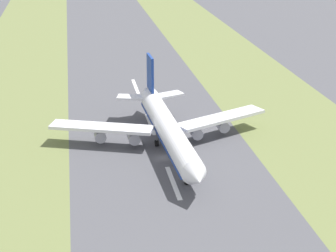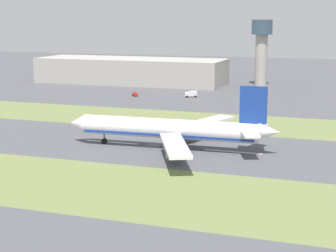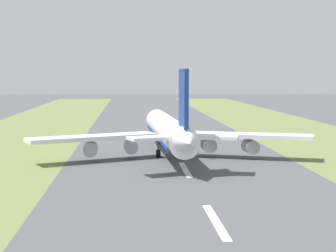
{
  "view_description": "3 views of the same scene",
  "coord_description": "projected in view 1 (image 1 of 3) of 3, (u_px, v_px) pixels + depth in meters",
  "views": [
    {
      "loc": [
        21.94,
        135.1,
        62.74
      ],
      "look_at": [
        -2.11,
        -5.34,
        7.0
      ],
      "focal_mm": 60.0,
      "sensor_mm": 36.0,
      "label": 1
    },
    {
      "loc": [
        -161.76,
        -60.68,
        39.96
      ],
      "look_at": [
        -2.11,
        -5.34,
        7.0
      ],
      "focal_mm": 60.0,
      "sensor_mm": 36.0,
      "label": 2
    },
    {
      "loc": [
        -11.23,
        -136.68,
        19.23
      ],
      "look_at": [
        -2.11,
        -5.34,
        7.0
      ],
      "focal_mm": 60.0,
      "sensor_mm": 36.0,
      "label": 3
    }
  ],
  "objects": [
    {
      "name": "ground_plane",
      "position": [
        164.0,
        158.0,
        150.32
      ],
      "size": [
        800.0,
        800.0,
        0.0
      ],
      "primitive_type": "plane",
      "color": "#4C4C51"
    },
    {
      "name": "grass_median_west",
      "position": [
        322.0,
        147.0,
        157.39
      ],
      "size": [
        40.0,
        600.0,
        0.01
      ],
      "primitive_type": "cube",
      "color": "olive",
      "rests_on": "ground"
    },
    {
      "name": "centreline_dash_near",
      "position": [
        136.0,
        86.0,
        210.29
      ],
      "size": [
        1.2,
        18.0,
        0.01
      ],
      "primitive_type": "cube",
      "color": "silver",
      "rests_on": "ground"
    },
    {
      "name": "centreline_dash_mid",
      "position": [
        150.0,
        124.0,
        173.58
      ],
      "size": [
        1.2,
        18.0,
        0.01
      ],
      "primitive_type": "cube",
      "color": "silver",
      "rests_on": "ground"
    },
    {
      "name": "centreline_dash_far",
      "position": [
        173.0,
        183.0,
        136.86
      ],
      "size": [
        1.2,
        18.0,
        0.01
      ],
      "primitive_type": "cube",
      "color": "silver",
      "rests_on": "ground"
    },
    {
      "name": "airplane_main_jet",
      "position": [
        167.0,
        127.0,
        155.09
      ],
      "size": [
        64.07,
        67.18,
        20.2
      ],
      "color": "white",
      "rests_on": "ground"
    }
  ]
}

